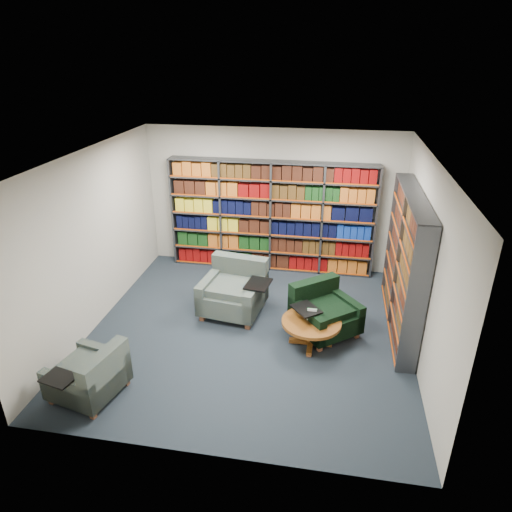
% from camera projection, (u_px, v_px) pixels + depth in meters
% --- Properties ---
extents(room_shell, '(5.02, 5.02, 2.82)m').
position_uv_depth(room_shell, '(249.00, 251.00, 6.76)').
color(room_shell, '#1A232F').
rests_on(room_shell, ground).
extents(bookshelf_back, '(4.00, 0.28, 2.20)m').
position_uv_depth(bookshelf_back, '(271.00, 217.00, 8.98)').
color(bookshelf_back, '#47494F').
rests_on(bookshelf_back, ground).
extents(bookshelf_right, '(0.28, 2.50, 2.20)m').
position_uv_depth(bookshelf_right, '(405.00, 264.00, 7.06)').
color(bookshelf_right, '#47494F').
rests_on(bookshelf_right, ground).
extents(chair_teal_left, '(1.22, 1.11, 0.89)m').
position_uv_depth(chair_teal_left, '(235.00, 291.00, 7.79)').
color(chair_teal_left, '#051A36').
rests_on(chair_teal_left, ground).
extents(chair_green_right, '(1.22, 1.22, 0.79)m').
position_uv_depth(chair_green_right, '(322.00, 313.00, 7.24)').
color(chair_green_right, black).
rests_on(chair_green_right, ground).
extents(chair_teal_front, '(0.96, 1.04, 0.73)m').
position_uv_depth(chair_teal_front, '(92.00, 377.00, 5.87)').
color(chair_teal_front, '#051A36').
rests_on(chair_teal_front, ground).
extents(coffee_table, '(0.90, 0.90, 0.63)m').
position_uv_depth(coffee_table, '(311.00, 326.00, 6.87)').
color(coffee_table, brown).
rests_on(coffee_table, ground).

